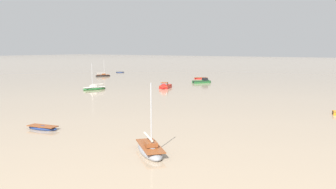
{
  "coord_description": "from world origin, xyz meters",
  "views": [
    {
      "loc": [
        46.15,
        -14.71,
        10.3
      ],
      "look_at": [
        6.06,
        46.2,
        0.74
      ],
      "focal_mm": 38.04,
      "sensor_mm": 36.0,
      "label": 1
    }
  ],
  "objects_px": {
    "sailboat_moored_2": "(150,149)",
    "rowboat_moored_2": "(120,72)",
    "rowboat_moored_0": "(43,128)",
    "motorboat_moored_2": "(165,87)",
    "motorboat_moored_0": "(204,82)",
    "rowboat_moored_1": "(201,78)",
    "sailboat_moored_0": "(94,89)",
    "sailboat_moored_1": "(103,76)"
  },
  "relations": [
    {
      "from": "rowboat_moored_2",
      "to": "rowboat_moored_0",
      "type": "bearing_deg",
      "value": 89.61
    },
    {
      "from": "rowboat_moored_0",
      "to": "sailboat_moored_0",
      "type": "bearing_deg",
      "value": 115.2
    },
    {
      "from": "motorboat_moored_0",
      "to": "sailboat_moored_2",
      "type": "relative_size",
      "value": 0.83
    },
    {
      "from": "motorboat_moored_0",
      "to": "sailboat_moored_0",
      "type": "distance_m",
      "value": 33.79
    },
    {
      "from": "rowboat_moored_2",
      "to": "sailboat_moored_1",
      "type": "bearing_deg",
      "value": 76.58
    },
    {
      "from": "sailboat_moored_1",
      "to": "sailboat_moored_2",
      "type": "height_order",
      "value": "sailboat_moored_2"
    },
    {
      "from": "rowboat_moored_0",
      "to": "motorboat_moored_2",
      "type": "xyz_separation_m",
      "value": [
        -12.87,
        47.09,
        0.17
      ]
    },
    {
      "from": "rowboat_moored_0",
      "to": "sailboat_moored_2",
      "type": "distance_m",
      "value": 17.47
    },
    {
      "from": "motorboat_moored_0",
      "to": "rowboat_moored_1",
      "type": "relative_size",
      "value": 1.34
    },
    {
      "from": "sailboat_moored_0",
      "to": "rowboat_moored_1",
      "type": "bearing_deg",
      "value": -171.13
    },
    {
      "from": "rowboat_moored_1",
      "to": "sailboat_moored_2",
      "type": "bearing_deg",
      "value": 75.68
    },
    {
      "from": "motorboat_moored_2",
      "to": "sailboat_moored_2",
      "type": "xyz_separation_m",
      "value": [
        30.33,
        -47.77,
        -0.04
      ]
    },
    {
      "from": "rowboat_moored_0",
      "to": "sailboat_moored_0",
      "type": "xyz_separation_m",
      "value": [
        -25.77,
        34.95,
        0.11
      ]
    },
    {
      "from": "rowboat_moored_2",
      "to": "sailboat_moored_2",
      "type": "height_order",
      "value": "sailboat_moored_2"
    },
    {
      "from": "motorboat_moored_0",
      "to": "sailboat_moored_0",
      "type": "bearing_deg",
      "value": -170.93
    },
    {
      "from": "rowboat_moored_1",
      "to": "rowboat_moored_2",
      "type": "height_order",
      "value": "rowboat_moored_1"
    },
    {
      "from": "motorboat_moored_0",
      "to": "sailboat_moored_1",
      "type": "bearing_deg",
      "value": 122.48
    },
    {
      "from": "motorboat_moored_2",
      "to": "rowboat_moored_0",
      "type": "bearing_deg",
      "value": -5.27
    },
    {
      "from": "sailboat_moored_0",
      "to": "sailboat_moored_1",
      "type": "xyz_separation_m",
      "value": [
        -27.83,
        32.18,
        -0.03
      ]
    },
    {
      "from": "rowboat_moored_0",
      "to": "sailboat_moored_2",
      "type": "xyz_separation_m",
      "value": [
        17.46,
        -0.68,
        0.13
      ]
    },
    {
      "from": "sailboat_moored_1",
      "to": "sailboat_moored_2",
      "type": "bearing_deg",
      "value": -95.19
    },
    {
      "from": "rowboat_moored_0",
      "to": "rowboat_moored_1",
      "type": "xyz_separation_m",
      "value": [
        -18.41,
        77.04,
        0.01
      ]
    },
    {
      "from": "motorboat_moored_0",
      "to": "sailboat_moored_1",
      "type": "distance_m",
      "value": 42.55
    },
    {
      "from": "rowboat_moored_1",
      "to": "sailboat_moored_0",
      "type": "height_order",
      "value": "sailboat_moored_0"
    },
    {
      "from": "motorboat_moored_2",
      "to": "sailboat_moored_1",
      "type": "xyz_separation_m",
      "value": [
        -40.73,
        20.04,
        -0.1
      ]
    },
    {
      "from": "motorboat_moored_0",
      "to": "rowboat_moored_1",
      "type": "bearing_deg",
      "value": 66.96
    },
    {
      "from": "motorboat_moored_0",
      "to": "motorboat_moored_2",
      "type": "relative_size",
      "value": 0.92
    },
    {
      "from": "sailboat_moored_2",
      "to": "rowboat_moored_2",
      "type": "bearing_deg",
      "value": 173.58
    },
    {
      "from": "rowboat_moored_1",
      "to": "sailboat_moored_1",
      "type": "height_order",
      "value": "sailboat_moored_1"
    },
    {
      "from": "motorboat_moored_2",
      "to": "sailboat_moored_2",
      "type": "distance_m",
      "value": 56.58
    },
    {
      "from": "rowboat_moored_1",
      "to": "sailboat_moored_1",
      "type": "bearing_deg",
      "value": -23.37
    },
    {
      "from": "rowboat_moored_0",
      "to": "sailboat_moored_1",
      "type": "xyz_separation_m",
      "value": [
        -53.6,
        67.13,
        0.08
      ]
    },
    {
      "from": "rowboat_moored_2",
      "to": "sailboat_moored_0",
      "type": "relative_size",
      "value": 0.51
    },
    {
      "from": "rowboat_moored_0",
      "to": "sailboat_moored_2",
      "type": "bearing_deg",
      "value": -13.42
    },
    {
      "from": "motorboat_moored_2",
      "to": "sailboat_moored_0",
      "type": "xyz_separation_m",
      "value": [
        -12.9,
        -12.14,
        -0.07
      ]
    },
    {
      "from": "motorboat_moored_0",
      "to": "rowboat_moored_2",
      "type": "bearing_deg",
      "value": 103.09
    },
    {
      "from": "rowboat_moored_0",
      "to": "sailboat_moored_2",
      "type": "relative_size",
      "value": 0.61
    },
    {
      "from": "sailboat_moored_0",
      "to": "rowboat_moored_2",
      "type": "bearing_deg",
      "value": -126.11
    },
    {
      "from": "rowboat_moored_0",
      "to": "motorboat_moored_2",
      "type": "distance_m",
      "value": 48.82
    },
    {
      "from": "rowboat_moored_2",
      "to": "sailboat_moored_0",
      "type": "height_order",
      "value": "sailboat_moored_0"
    },
    {
      "from": "motorboat_moored_0",
      "to": "rowboat_moored_1",
      "type": "xyz_separation_m",
      "value": [
        -7.32,
        11.65,
        -0.15
      ]
    },
    {
      "from": "sailboat_moored_0",
      "to": "motorboat_moored_0",
      "type": "bearing_deg",
      "value": 173.04
    }
  ]
}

